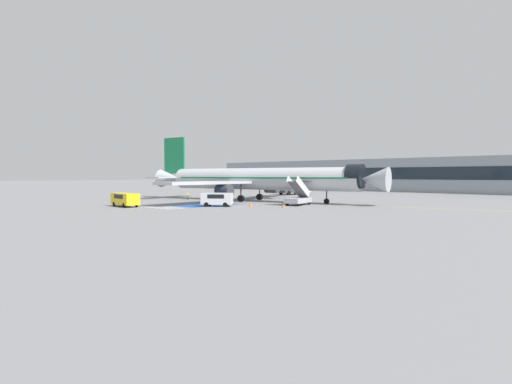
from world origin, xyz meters
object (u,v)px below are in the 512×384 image
Objects in this scene: traffic_cone_0 at (251,205)px; ground_crew_1 at (217,195)px; boarding_stairs_forward at (298,198)px; ground_crew_0 at (228,196)px; airliner at (255,179)px; ground_crew_2 at (188,194)px; terminal_building at (423,175)px; service_van_1 at (125,199)px; service_van_0 at (217,198)px; fuel_tanker at (294,186)px; traffic_cone_1 at (284,206)px.

ground_crew_1 is at bearing 157.03° from traffic_cone_0.
boarding_stairs_forward is 16.23m from ground_crew_1.
airliner is at bearing 131.81° from ground_crew_0.
terminal_building is at bearing -69.72° from ground_crew_2.
boarding_stairs_forward is 24.67m from service_van_1.
ground_crew_2 is (-15.69, 7.30, -0.22)m from service_van_0.
traffic_cone_0 is (19.31, -4.24, -0.65)m from ground_crew_2.
boarding_stairs_forward is 1.05× the size of service_van_1.
airliner is 21.98m from service_van_1.
service_van_1 is at bearing -80.83° from fuel_tanker.
service_van_0 is 9.04× the size of traffic_cone_1.
traffic_cone_1 is at bearing -149.09° from ground_crew_2.
ground_crew_2 is at bearing 176.46° from boarding_stairs_forward.
airliner is 7.14m from ground_crew_1.
service_van_0 is 2.79× the size of ground_crew_0.
terminal_building reaches higher than boarding_stairs_forward.
airliner is 5.66m from ground_crew_0.
boarding_stairs_forward reaches higher than traffic_cone_0.
terminal_building is at bearing 93.93° from traffic_cone_1.
traffic_cone_1 is (17.51, -3.98, -0.72)m from ground_crew_1.
terminal_building is (-4.50, 65.55, 4.17)m from traffic_cone_1.
ground_crew_1 reaches higher than traffic_cone_1.
service_van_0 is at bearing 7.71° from airliner.
boarding_stairs_forward is 10.12× the size of traffic_cone_0.
boarding_stairs_forward reaches higher than service_van_1.
fuel_tanker reaches higher than service_van_1.
boarding_stairs_forward is 12.90m from ground_crew_0.
ground_crew_1 is (-16.19, -1.24, -0.06)m from boarding_stairs_forward.
boarding_stairs_forward reaches higher than ground_crew_0.
traffic_cone_1 is at bearing 83.48° from service_van_0.
ground_crew_2 is at bearing -112.54° from ground_crew_0.
traffic_cone_0 is at bearing -90.20° from terminal_building.
traffic_cone_0 is at bearing 37.65° from ground_crew_0.
traffic_cone_1 is (14.08, -3.32, -0.68)m from ground_crew_0.
ground_crew_0 is at bearing -98.75° from terminal_building.
service_van_1 is 17.30m from ground_crew_1.
fuel_tanker is 5.85× the size of ground_crew_2.
ground_crew_2 is at bearing 18.09° from ground_crew_1.
ground_crew_0 is at bearing 166.75° from traffic_cone_1.
traffic_cone_0 is (7.46, -9.25, -3.51)m from airliner.
airliner is at bearing 147.31° from traffic_cone_1.
service_van_1 is (3.44, -44.15, -0.72)m from fuel_tanker.
service_van_1 is at bearing -37.39° from ground_crew_0.
service_van_1 reaches higher than ground_crew_2.
fuel_tanker is at bearing -74.57° from ground_crew_1.
ground_crew_2 is (-3.00, -28.02, -0.95)m from fuel_tanker.
ground_crew_2 is at bearing -153.14° from service_van_1.
service_van_1 is (-5.41, -21.14, -2.64)m from airliner.
service_van_0 is 2.81× the size of ground_crew_2.
terminal_building reaches higher than traffic_cone_0.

